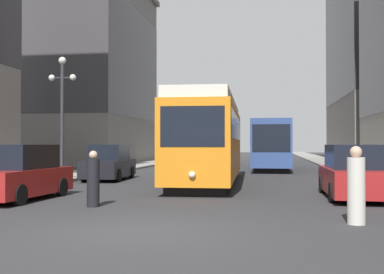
{
  "coord_description": "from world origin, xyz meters",
  "views": [
    {
      "loc": [
        2.7,
        -9.77,
        1.83
      ],
      "look_at": [
        -0.04,
        7.1,
        2.09
      ],
      "focal_mm": 44.95,
      "sensor_mm": 36.0,
      "label": 1
    }
  ],
  "objects_px": {
    "pedestrian_crossing_near": "(93,181)",
    "parked_car_right_far": "(353,173)",
    "parked_car_left_mid": "(19,174)",
    "lamp_post_left_near": "(62,99)",
    "transit_bus": "(270,143)",
    "parked_car_left_near": "(109,163)",
    "streetcar": "(209,139)",
    "pedestrian_crossing_far": "(356,188)"
  },
  "relations": [
    {
      "from": "lamp_post_left_near",
      "to": "transit_bus",
      "type": "bearing_deg",
      "value": 52.52
    },
    {
      "from": "transit_bus",
      "to": "pedestrian_crossing_near",
      "type": "height_order",
      "value": "transit_bus"
    },
    {
      "from": "transit_bus",
      "to": "parked_car_right_far",
      "type": "bearing_deg",
      "value": -82.06
    },
    {
      "from": "streetcar",
      "to": "lamp_post_left_near",
      "type": "bearing_deg",
      "value": -179.62
    },
    {
      "from": "pedestrian_crossing_near",
      "to": "lamp_post_left_near",
      "type": "distance_m",
      "value": 10.6
    },
    {
      "from": "streetcar",
      "to": "pedestrian_crossing_near",
      "type": "distance_m",
      "value": 9.46
    },
    {
      "from": "pedestrian_crossing_far",
      "to": "parked_car_right_far",
      "type": "bearing_deg",
      "value": 5.32
    },
    {
      "from": "lamp_post_left_near",
      "to": "streetcar",
      "type": "bearing_deg",
      "value": 2.46
    },
    {
      "from": "parked_car_left_mid",
      "to": "transit_bus",
      "type": "bearing_deg",
      "value": 70.55
    },
    {
      "from": "parked_car_left_near",
      "to": "pedestrian_crossing_far",
      "type": "bearing_deg",
      "value": -53.36
    },
    {
      "from": "transit_bus",
      "to": "lamp_post_left_near",
      "type": "xyz_separation_m",
      "value": [
        -10.09,
        -13.16,
        2.1
      ]
    },
    {
      "from": "parked_car_left_mid",
      "to": "lamp_post_left_near",
      "type": "relative_size",
      "value": 0.74
    },
    {
      "from": "transit_bus",
      "to": "parked_car_right_far",
      "type": "distance_m",
      "value": 18.59
    },
    {
      "from": "parked_car_left_mid",
      "to": "lamp_post_left_near",
      "type": "bearing_deg",
      "value": 106.47
    },
    {
      "from": "parked_car_left_near",
      "to": "lamp_post_left_near",
      "type": "xyz_separation_m",
      "value": [
        -1.9,
        -1.5,
        3.2
      ]
    },
    {
      "from": "transit_bus",
      "to": "lamp_post_left_near",
      "type": "relative_size",
      "value": 1.89
    },
    {
      "from": "parked_car_left_near",
      "to": "parked_car_left_mid",
      "type": "bearing_deg",
      "value": -92.95
    },
    {
      "from": "streetcar",
      "to": "pedestrian_crossing_near",
      "type": "xyz_separation_m",
      "value": [
        -2.28,
        -9.09,
        -1.33
      ]
    },
    {
      "from": "parked_car_right_far",
      "to": "pedestrian_crossing_far",
      "type": "height_order",
      "value": "parked_car_right_far"
    },
    {
      "from": "streetcar",
      "to": "parked_car_right_far",
      "type": "xyz_separation_m",
      "value": [
        5.62,
        -5.5,
        -1.26
      ]
    },
    {
      "from": "streetcar",
      "to": "transit_bus",
      "type": "distance_m",
      "value": 13.16
    },
    {
      "from": "parked_car_right_far",
      "to": "lamp_post_left_near",
      "type": "height_order",
      "value": "lamp_post_left_near"
    },
    {
      "from": "parked_car_left_near",
      "to": "pedestrian_crossing_near",
      "type": "height_order",
      "value": "parked_car_left_near"
    },
    {
      "from": "parked_car_left_mid",
      "to": "lamp_post_left_near",
      "type": "distance_m",
      "value": 8.35
    },
    {
      "from": "pedestrian_crossing_near",
      "to": "lamp_post_left_near",
      "type": "bearing_deg",
      "value": -18.41
    },
    {
      "from": "streetcar",
      "to": "pedestrian_crossing_far",
      "type": "relative_size",
      "value": 7.3
    },
    {
      "from": "parked_car_left_mid",
      "to": "pedestrian_crossing_near",
      "type": "height_order",
      "value": "parked_car_left_mid"
    },
    {
      "from": "pedestrian_crossing_near",
      "to": "parked_car_right_far",
      "type": "bearing_deg",
      "value": -113.43
    },
    {
      "from": "transit_bus",
      "to": "parked_car_left_near",
      "type": "bearing_deg",
      "value": -125.73
    },
    {
      "from": "parked_car_right_far",
      "to": "lamp_post_left_near",
      "type": "xyz_separation_m",
      "value": [
        -12.86,
        5.19,
        3.2
      ]
    },
    {
      "from": "parked_car_left_near",
      "to": "parked_car_left_mid",
      "type": "xyz_separation_m",
      "value": [
        0.0,
        -8.97,
        -0.0
      ]
    },
    {
      "from": "parked_car_right_far",
      "to": "pedestrian_crossing_far",
      "type": "relative_size",
      "value": 2.79
    },
    {
      "from": "parked_car_right_far",
      "to": "pedestrian_crossing_near",
      "type": "xyz_separation_m",
      "value": [
        -7.9,
        -3.59,
        -0.08
      ]
    },
    {
      "from": "streetcar",
      "to": "parked_car_left_mid",
      "type": "relative_size",
      "value": 2.97
    },
    {
      "from": "parked_car_right_far",
      "to": "pedestrian_crossing_near",
      "type": "height_order",
      "value": "parked_car_right_far"
    },
    {
      "from": "parked_car_right_far",
      "to": "lamp_post_left_near",
      "type": "relative_size",
      "value": 0.84
    },
    {
      "from": "streetcar",
      "to": "parked_car_left_mid",
      "type": "xyz_separation_m",
      "value": [
        -5.33,
        -7.78,
        -1.26
      ]
    },
    {
      "from": "parked_car_left_mid",
      "to": "parked_car_right_far",
      "type": "xyz_separation_m",
      "value": [
        10.96,
        2.28,
        0.0
      ]
    },
    {
      "from": "transit_bus",
      "to": "parked_car_right_far",
      "type": "relative_size",
      "value": 2.27
    },
    {
      "from": "pedestrian_crossing_near",
      "to": "parked_car_left_mid",
      "type": "bearing_deg",
      "value": 19.03
    },
    {
      "from": "parked_car_left_mid",
      "to": "lamp_post_left_near",
      "type": "height_order",
      "value": "lamp_post_left_near"
    },
    {
      "from": "pedestrian_crossing_far",
      "to": "transit_bus",
      "type": "bearing_deg",
      "value": 18.47
    }
  ]
}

